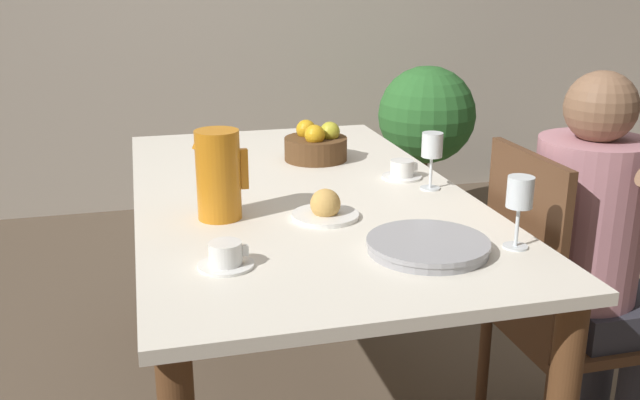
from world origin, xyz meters
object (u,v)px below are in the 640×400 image
Objects in this scene: teacup_near_person at (226,256)px; fruit_bowl at (316,145)px; potted_plant at (426,119)px; chair_person_side at (554,306)px; wine_glass_juice at (520,197)px; serving_tray at (428,246)px; wine_glass_water at (432,148)px; bread_plate at (325,209)px; red_pitcher at (218,174)px; person_seated at (596,243)px; teacup_across at (402,171)px.

fruit_bowl reaches higher than teacup_near_person.
chair_person_side is at bearing -102.46° from potted_plant.
potted_plant is (0.71, 2.25, -0.30)m from wine_glass_juice.
teacup_near_person is 0.44× the size of serving_tray.
bread_plate is (-0.37, -0.17, -0.10)m from wine_glass_water.
red_pitcher is 2.33m from potted_plant.
teacup_near_person is 0.14× the size of potted_plant.
person_seated is 4.03× the size of serving_tray.
chair_person_side is at bearing -11.42° from red_pitcher.
red_pitcher is 0.82× the size of serving_tray.
teacup_near_person is at bearing -122.51° from potted_plant.
potted_plant reaches higher than serving_tray.
bread_plate is at bearing -100.76° from person_seated.
teacup_across is (-0.05, 0.63, -0.10)m from wine_glass_juice.
serving_tray is (0.47, -0.03, -0.01)m from teacup_near_person.
chair_person_side reaches higher than serving_tray.
chair_person_side is 1.05× the size of potted_plant.
chair_person_side is 4.38× the size of fruit_bowl.
wine_glass_juice is at bearing -88.80° from wine_glass_water.
potted_plant is at bearing 53.62° from red_pitcher.
potted_plant is (0.73, 1.76, -0.30)m from wine_glass_water.
bread_plate is (-0.65, 0.12, 0.31)m from chair_person_side.
fruit_bowl reaches higher than potted_plant.
wine_glass_water is at bearing -136.80° from chair_person_side.
bread_plate is at bearing -14.14° from red_pitcher.
teacup_near_person is 0.85m from teacup_across.
person_seated is 9.18× the size of teacup_across.
fruit_bowl is (0.12, 0.59, 0.03)m from bread_plate.
red_pitcher reaches higher than bread_plate.
chair_person_side is 3.30× the size of serving_tray.
wine_glass_water is at bearing -73.13° from teacup_across.
wine_glass_juice is 0.61× the size of serving_tray.
person_seated reaches higher than red_pitcher.
potted_plant reaches higher than teacup_near_person.
person_seated reaches higher than bread_plate.
chair_person_side is 4.00× the size of red_pitcher.
wine_glass_juice reaches higher than potted_plant.
serving_tray is at bearing -113.45° from wine_glass_water.
wine_glass_water is 0.17m from teacup_across.
person_seated is 0.97m from fruit_bowl.
chair_person_side is at bearing -53.71° from fruit_bowl.
fruit_bowl reaches higher than bread_plate.
fruit_bowl is at bearing 63.77° from teacup_near_person.
wine_glass_juice is 0.97× the size of bread_plate.
red_pitcher is at bearing 140.75° from serving_tray.
person_seated reaches higher than potted_plant.
teacup_across is at bearing -143.54° from chair_person_side.
potted_plant is at bearing 57.49° from teacup_near_person.
chair_person_side and wine_glass_water have the same top height.
wine_glass_water is at bearing -112.44° from potted_plant.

